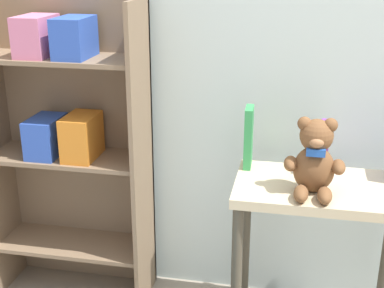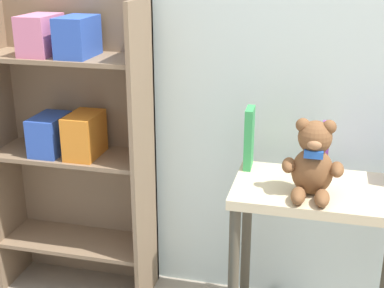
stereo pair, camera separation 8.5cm
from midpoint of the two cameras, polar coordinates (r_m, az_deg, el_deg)
wall_back at (r=2.14m, az=14.39°, el=13.47°), size 4.80×0.06×2.50m
bookshelf_side at (r=2.32m, az=-11.59°, el=1.10°), size 0.68×0.28×1.30m
display_table at (r=2.04m, az=14.56°, el=-7.73°), size 0.63×0.38×0.67m
teddy_bear at (r=1.87m, az=14.07°, el=-1.84°), size 0.21×0.19×0.27m
book_standing_green at (r=2.06m, az=7.29°, el=0.62°), size 0.03×0.10×0.24m
book_standing_purple at (r=2.05m, az=15.11°, el=-0.66°), size 0.03×0.12×0.20m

